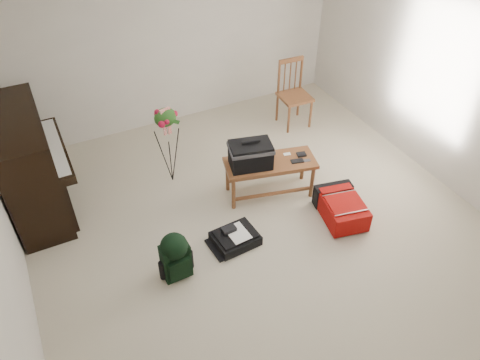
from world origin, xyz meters
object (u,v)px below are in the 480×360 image
red_suitcase (339,205)px  flower_stand (169,146)px  bench (258,159)px  green_backpack (175,255)px  black_duffel (235,237)px  piano (30,167)px  dining_chair (294,94)px

red_suitcase → flower_stand: size_ratio=0.66×
bench → green_backpack: bench is taller
bench → black_duffel: bearing=-122.5°
piano → green_backpack: bearing=-57.9°
dining_chair → flower_stand: bearing=-164.1°
bench → dining_chair: (1.28, 1.28, -0.11)m
dining_chair → green_backpack: 3.27m
green_backpack → black_duffel: bearing=9.3°
piano → bench: 2.62m
bench → green_backpack: (-1.32, -0.70, -0.28)m
piano → dining_chair: bearing=3.8°
green_backpack → flower_stand: 1.59m
piano → black_duffel: bearing=-41.0°
piano → black_duffel: (1.83, -1.59, -0.53)m
dining_chair → black_duffel: size_ratio=1.94×
bench → dining_chair: 1.81m
red_suitcase → dining_chair: bearing=85.6°
red_suitcase → black_duffel: bearing=-174.9°
piano → black_duffel: size_ratio=2.95×
black_duffel → flower_stand: flower_stand is taller
red_suitcase → black_duffel: size_ratio=1.44×
red_suitcase → green_backpack: 2.04m
black_duffel → dining_chair: bearing=40.4°
black_duffel → green_backpack: bearing=-173.1°
bench → flower_stand: bearing=150.0°
bench → red_suitcase: (0.71, -0.70, -0.45)m
piano → flower_stand: 1.60m
red_suitcase → flower_stand: (-1.54, 1.49, 0.39)m
piano → red_suitcase: size_ratio=2.04×
dining_chair → flower_stand: 2.16m
green_backpack → dining_chair: bearing=35.5°
dining_chair → red_suitcase: 2.08m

